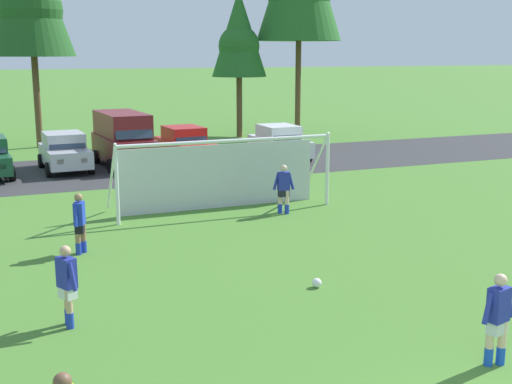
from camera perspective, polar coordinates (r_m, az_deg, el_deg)
name	(u,v)px	position (r m, az deg, el deg)	size (l,w,h in m)	color
ground_plane	(205,212)	(22.12, -4.48, -1.78)	(400.00, 400.00, 0.00)	#477A2D
parking_lot_strip	(143,168)	(30.96, -9.77, 2.06)	(52.00, 8.40, 0.01)	#333335
soccer_ball	(317,283)	(15.21, 5.29, -7.83)	(0.22, 0.22, 0.22)	white
soccer_goal	(221,172)	(22.34, -3.06, 1.76)	(7.44, 1.95, 2.57)	white
player_striker_near	(497,320)	(12.06, 20.17, -10.34)	(0.75, 0.33, 1.64)	beige
player_midfield_center	(80,224)	(18.02, -15.00, -2.66)	(0.40, 0.69, 1.64)	#936B4C
player_defender_far	(284,189)	(21.77, 2.40, 0.24)	(0.73, 0.30, 1.64)	beige
player_winger_left	(67,286)	(13.38, -16.02, -7.84)	(0.39, 0.72, 1.64)	tan
parked_car_slot_left	(65,151)	(30.96, -16.23, 3.39)	(2.17, 4.27, 1.72)	#B2B2BC
parked_car_slot_center_left	(123,138)	(31.43, -11.42, 4.61)	(2.43, 4.92, 2.52)	maroon
parked_car_slot_center	(185,144)	(32.30, -6.18, 4.14)	(2.25, 4.31, 1.72)	red
parked_car_slot_center_right	(280,142)	(32.78, 2.05, 4.32)	(2.05, 4.21, 1.72)	silver
tree_center_back	(239,36)	(41.61, -1.48, 13.33)	(3.40, 3.40, 9.06)	brown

